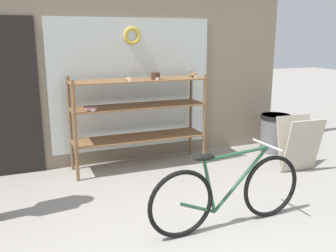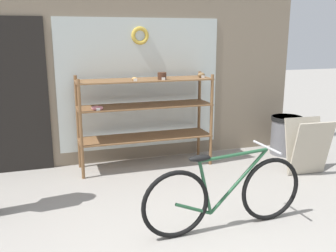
{
  "view_description": "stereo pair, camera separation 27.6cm",
  "coord_description": "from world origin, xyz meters",
  "views": [
    {
      "loc": [
        -1.36,
        -2.5,
        1.86
      ],
      "look_at": [
        0.09,
        1.11,
        0.91
      ],
      "focal_mm": 40.0,
      "sensor_mm": 36.0,
      "label": 1
    },
    {
      "loc": [
        -1.11,
        -2.59,
        1.86
      ],
      "look_at": [
        0.09,
        1.11,
        0.91
      ],
      "focal_mm": 40.0,
      "sensor_mm": 36.0,
      "label": 2
    }
  ],
  "objects": [
    {
      "name": "trash_bin",
      "position": [
        2.45,
        2.31,
        0.33
      ],
      "size": [
        0.48,
        0.48,
        0.61
      ],
      "color": "slate",
      "rests_on": "ground_plane"
    },
    {
      "name": "display_case",
      "position": [
        0.18,
        2.43,
        0.85
      ],
      "size": [
        1.88,
        0.5,
        1.36
      ],
      "color": "brown",
      "rests_on": "ground_plane"
    },
    {
      "name": "bicycle",
      "position": [
        0.45,
        0.44,
        0.36
      ],
      "size": [
        1.7,
        0.46,
        0.8
      ],
      "rotation": [
        0.0,
        0.0,
        0.03
      ],
      "color": "black",
      "rests_on": "ground_plane"
    },
    {
      "name": "storefront_facade",
      "position": [
        -0.04,
        2.82,
        1.82
      ],
      "size": [
        5.39,
        0.13,
        3.76
      ],
      "color": "gray",
      "rests_on": "ground_plane"
    },
    {
      "name": "sandwich_board",
      "position": [
        2.18,
        1.44,
        0.39
      ],
      "size": [
        0.57,
        0.41,
        0.76
      ],
      "rotation": [
        0.0,
        0.0,
        -0.06
      ],
      "color": "#B2A893",
      "rests_on": "ground_plane"
    }
  ]
}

